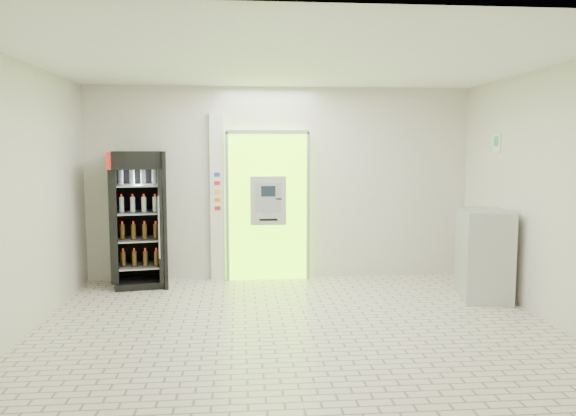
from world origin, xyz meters
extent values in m
plane|color=beige|center=(0.00, 0.00, 0.00)|extent=(6.00, 6.00, 0.00)
plane|color=beige|center=(0.00, 2.50, 1.50)|extent=(6.00, 0.00, 6.00)
plane|color=beige|center=(0.00, -2.50, 1.50)|extent=(6.00, 0.00, 6.00)
plane|color=beige|center=(-3.00, 0.00, 1.50)|extent=(0.00, 5.00, 5.00)
plane|color=beige|center=(3.00, 0.00, 1.50)|extent=(0.00, 5.00, 5.00)
plane|color=white|center=(0.00, 0.00, 3.00)|extent=(6.00, 6.00, 0.00)
cube|color=#8AFF0A|center=(-0.20, 2.43, 1.15)|extent=(1.20, 0.12, 2.30)
cube|color=gray|center=(-0.20, 2.36, 2.30)|extent=(1.28, 0.04, 0.06)
cube|color=gray|center=(-0.83, 2.36, 1.15)|extent=(0.04, 0.04, 2.30)
cube|color=gray|center=(0.43, 2.36, 1.15)|extent=(0.04, 0.04, 2.30)
cube|color=black|center=(-0.10, 2.38, 0.50)|extent=(0.62, 0.01, 0.67)
cube|color=black|center=(-0.54, 2.38, 1.98)|extent=(0.22, 0.01, 0.18)
cube|color=#AFB1B7|center=(-0.20, 2.32, 1.25)|extent=(0.55, 0.12, 0.75)
cube|color=black|center=(-0.20, 2.25, 1.40)|extent=(0.22, 0.01, 0.16)
cube|color=gray|center=(-0.20, 2.25, 1.12)|extent=(0.16, 0.01, 0.12)
cube|color=black|center=(-0.04, 2.25, 1.28)|extent=(0.09, 0.01, 0.02)
cube|color=black|center=(-0.20, 2.25, 0.96)|extent=(0.28, 0.01, 0.03)
cube|color=silver|center=(-0.98, 2.45, 1.30)|extent=(0.22, 0.10, 2.60)
cube|color=#193FB2|center=(-0.98, 2.40, 1.65)|extent=(0.09, 0.01, 0.06)
cube|color=red|center=(-0.98, 2.40, 1.52)|extent=(0.09, 0.01, 0.06)
cube|color=yellow|center=(-0.98, 2.40, 1.39)|extent=(0.09, 0.01, 0.06)
cube|color=orange|center=(-0.98, 2.40, 1.26)|extent=(0.09, 0.01, 0.06)
cube|color=red|center=(-0.98, 2.40, 1.13)|extent=(0.09, 0.01, 0.06)
cube|color=black|center=(-2.12, 2.15, 1.00)|extent=(0.87, 0.81, 2.01)
cube|color=black|center=(-2.12, 2.46, 1.00)|extent=(0.75, 0.19, 2.01)
cube|color=#B91009|center=(-2.12, 1.81, 1.88)|extent=(0.73, 0.14, 0.24)
cube|color=white|center=(-2.12, 1.81, 1.88)|extent=(0.42, 0.08, 0.07)
cube|color=black|center=(-2.12, 2.15, 0.05)|extent=(0.87, 0.81, 0.10)
cylinder|color=gray|center=(-1.79, 1.79, 0.92)|extent=(0.03, 0.03, 0.90)
cube|color=gray|center=(-2.12, 2.15, 0.30)|extent=(0.73, 0.69, 0.02)
cube|color=gray|center=(-2.12, 2.15, 0.70)|extent=(0.73, 0.69, 0.02)
cube|color=gray|center=(-2.12, 2.15, 1.10)|extent=(0.73, 0.69, 0.02)
cube|color=gray|center=(-2.12, 2.15, 1.51)|extent=(0.73, 0.69, 0.02)
cube|color=#AFB1B7|center=(2.68, 1.01, 0.61)|extent=(0.78, 1.02, 1.22)
cube|color=gray|center=(2.38, 1.01, 0.67)|extent=(0.19, 0.88, 0.01)
cube|color=white|center=(2.99, 1.40, 2.12)|extent=(0.02, 0.22, 0.26)
cube|color=#0D983A|center=(2.98, 1.40, 2.15)|extent=(0.00, 0.14, 0.14)
camera|label=1|loc=(-0.64, -6.28, 2.04)|focal=35.00mm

